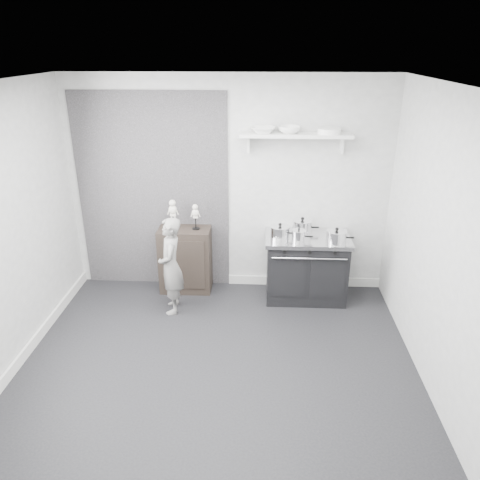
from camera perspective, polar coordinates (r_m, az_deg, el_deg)
name	(u,v)px	position (r m, az deg, el deg)	size (l,w,h in m)	color
ground	(217,367)	(4.87, -2.87, -15.20)	(4.00, 4.00, 0.00)	black
room_shell	(205,207)	(4.22, -4.31, 3.98)	(4.02, 3.62, 2.71)	#A8A8A6
wall_shelf	(296,136)	(5.59, 6.80, 12.50)	(1.30, 0.26, 0.24)	silver
stove	(306,267)	(5.91, 8.05, -3.28)	(1.03, 0.65, 0.83)	black
side_cabinet	(186,259)	(6.08, -6.64, -2.36)	(0.65, 0.38, 0.85)	black
child	(171,266)	(5.54, -8.42, -3.14)	(0.43, 0.28, 1.19)	gray
pot_front_left	(280,232)	(5.62, 4.89, 0.94)	(0.32, 0.24, 0.20)	silver
pot_back_left	(302,226)	(5.82, 7.59, 1.65)	(0.33, 0.24, 0.21)	silver
pot_front_right	(336,237)	(5.60, 11.67, 0.40)	(0.33, 0.24, 0.19)	silver
pot_front_center	(299,236)	(5.57, 7.17, 0.53)	(0.25, 0.16, 0.17)	silver
skeleton_full	(173,212)	(5.86, -8.18, 3.38)	(0.12, 0.08, 0.44)	silver
skeleton_torso	(195,215)	(5.82, -5.45, 3.06)	(0.10, 0.07, 0.37)	silver
bowl_large	(263,130)	(5.56, 2.82, 13.26)	(0.29, 0.29, 0.07)	white
bowl_small	(289,130)	(5.57, 6.04, 13.23)	(0.26, 0.26, 0.08)	white
plate_stack	(329,131)	(5.61, 10.81, 12.94)	(0.27, 0.27, 0.06)	white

